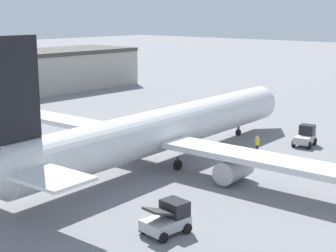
{
  "coord_description": "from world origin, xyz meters",
  "views": [
    {
      "loc": [
        -35.15,
        -31.35,
        13.77
      ],
      "look_at": [
        0.0,
        0.0,
        3.36
      ],
      "focal_mm": 55.0,
      "sensor_mm": 36.0,
      "label": 1
    }
  ],
  "objects_px": {
    "baggage_tug": "(305,136)",
    "ground_crew_worker": "(257,144)",
    "belt_loader_truck": "(168,218)",
    "airplane": "(161,130)"
  },
  "relations": [
    {
      "from": "baggage_tug",
      "to": "belt_loader_truck",
      "type": "relative_size",
      "value": 0.97
    },
    {
      "from": "airplane",
      "to": "belt_loader_truck",
      "type": "relative_size",
      "value": 14.09
    },
    {
      "from": "ground_crew_worker",
      "to": "belt_loader_truck",
      "type": "height_order",
      "value": "belt_loader_truck"
    },
    {
      "from": "ground_crew_worker",
      "to": "baggage_tug",
      "type": "height_order",
      "value": "baggage_tug"
    },
    {
      "from": "baggage_tug",
      "to": "belt_loader_truck",
      "type": "xyz_separation_m",
      "value": [
        -26.11,
        -3.83,
        -0.02
      ]
    },
    {
      "from": "ground_crew_worker",
      "to": "baggage_tug",
      "type": "relative_size",
      "value": 0.61
    },
    {
      "from": "baggage_tug",
      "to": "ground_crew_worker",
      "type": "bearing_deg",
      "value": 150.91
    },
    {
      "from": "ground_crew_worker",
      "to": "belt_loader_truck",
      "type": "bearing_deg",
      "value": 71.55
    },
    {
      "from": "ground_crew_worker",
      "to": "airplane",
      "type": "bearing_deg",
      "value": 26.05
    },
    {
      "from": "belt_loader_truck",
      "to": "ground_crew_worker",
      "type": "bearing_deg",
      "value": 22.64
    }
  ]
}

